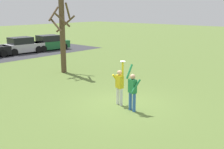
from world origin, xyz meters
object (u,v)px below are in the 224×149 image
at_px(person_defender, 132,89).
at_px(parked_car_green, 49,43).
at_px(person_catcher, 120,84).
at_px(frisbee_disc, 123,61).
at_px(bare_tree_tall, 62,28).
at_px(parked_car_silver, 22,46).

xyz_separation_m(person_defender, parked_car_green, (8.67, 17.74, -0.25)).
bearing_deg(person_catcher, parked_car_green, 166.68).
bearing_deg(frisbee_disc, person_defender, -103.34).
xyz_separation_m(person_catcher, person_defender, (-0.21, -0.90, -0.00)).
distance_m(person_defender, parked_car_green, 19.75).
distance_m(person_defender, frisbee_disc, 1.31).
bearing_deg(bare_tree_tall, person_catcher, -109.86).
height_order(person_defender, bare_tree_tall, bare_tree_tall).
bearing_deg(parked_car_silver, bare_tree_tall, -100.39).
relative_size(person_catcher, parked_car_silver, 0.49).
distance_m(frisbee_disc, bare_tree_tall, 7.99).
bearing_deg(person_defender, frisbee_disc, 0.00).
relative_size(person_defender, parked_car_silver, 0.48).
bearing_deg(parked_car_silver, person_catcher, -102.28).
bearing_deg(person_defender, parked_car_green, -12.70).
height_order(parked_car_silver, bare_tree_tall, bare_tree_tall).
bearing_deg(person_defender, parked_car_silver, -3.81).
bearing_deg(bare_tree_tall, frisbee_disc, -109.68).
height_order(person_defender, parked_car_green, person_defender).
height_order(person_defender, frisbee_disc, frisbee_disc).
xyz_separation_m(parked_car_silver, parked_car_green, (3.11, -0.26, 0.00)).
bearing_deg(person_catcher, parked_car_silver, 175.99).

